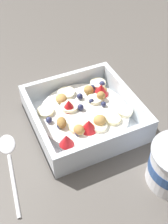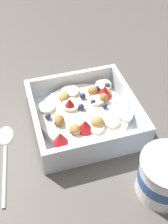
# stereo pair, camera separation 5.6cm
# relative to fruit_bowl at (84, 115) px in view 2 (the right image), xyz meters

# --- Properties ---
(ground_plane) EXTENTS (2.40, 2.40, 0.00)m
(ground_plane) POSITION_rel_fruit_bowl_xyz_m (0.01, -0.01, -0.02)
(ground_plane) COLOR #56514C
(fruit_bowl) EXTENTS (0.20, 0.20, 0.06)m
(fruit_bowl) POSITION_rel_fruit_bowl_xyz_m (0.00, 0.00, 0.00)
(fruit_bowl) COLOR white
(fruit_bowl) RESTS_ON ground
(spoon) EXTENTS (0.04, 0.17, 0.01)m
(spoon) POSITION_rel_fruit_bowl_xyz_m (0.16, 0.02, -0.02)
(spoon) COLOR silver
(spoon) RESTS_ON ground
(yogurt_cup) EXTENTS (0.09, 0.09, 0.08)m
(yogurt_cup) POSITION_rel_fruit_bowl_xyz_m (-0.08, 0.18, 0.02)
(yogurt_cup) COLOR white
(yogurt_cup) RESTS_ON ground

